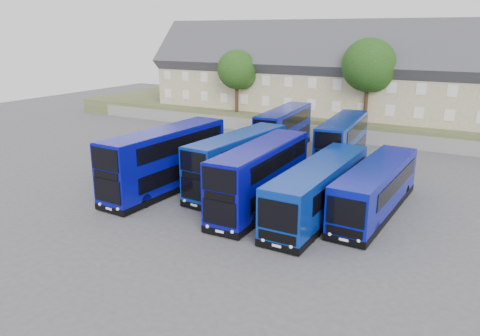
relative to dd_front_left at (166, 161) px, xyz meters
name	(u,v)px	position (x,y,z in m)	size (l,w,h in m)	color
ground	(235,210)	(6.73, -1.13, -2.32)	(120.00, 120.00, 0.00)	#4B4B50
retaining_wall	(342,135)	(6.73, 22.87, -1.57)	(70.00, 0.40, 1.50)	slate
earth_bank	(366,118)	(6.73, 32.87, -1.32)	(80.00, 20.00, 2.00)	#515530
terrace_row	(360,77)	(6.73, 28.87, 4.28)	(54.00, 10.40, 11.20)	tan
dd_front_left	(166,161)	(0.00, 0.00, 0.00)	(3.31, 11.98, 4.71)	#070991
dd_front_mid	(238,163)	(4.70, 2.79, -0.21)	(3.27, 10.94, 4.29)	#082999
dd_front_right	(260,178)	(8.00, 0.11, -0.14)	(2.78, 11.23, 4.44)	#070890
dd_rear_left	(284,131)	(2.96, 15.34, -0.20)	(3.40, 11.02, 4.31)	#071490
dd_rear_right	(342,143)	(9.68, 13.06, -0.20)	(3.33, 11.00, 4.31)	navy
coach_east_a	(319,190)	(11.96, 0.83, -0.60)	(2.86, 12.86, 3.51)	#082A95
coach_east_b	(376,190)	(15.13, 3.07, -0.69)	(3.08, 12.28, 3.33)	#080F9A
tree_west	(238,71)	(-7.12, 23.96, 4.73)	(4.80, 4.80, 7.65)	#382314
tree_mid	(370,67)	(8.88, 24.46, 5.75)	(5.76, 5.76, 9.18)	#382314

